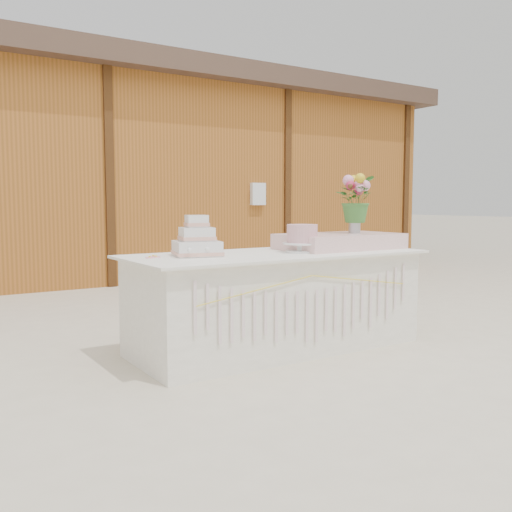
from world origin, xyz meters
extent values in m
plane|color=beige|center=(0.00, 0.00, 0.00)|extent=(80.00, 80.00, 0.00)
cube|color=#985620|center=(0.00, 6.00, 1.50)|extent=(12.00, 4.00, 3.00)
cube|color=#443126|center=(0.00, 6.00, 3.15)|extent=(12.60, 4.60, 0.30)
cube|color=white|center=(0.00, 0.00, 0.38)|extent=(2.28, 0.88, 0.75)
cube|color=white|center=(0.00, 0.00, 0.76)|extent=(2.40, 1.00, 0.02)
cube|color=white|center=(-0.65, 0.10, 0.83)|extent=(0.40, 0.40, 0.11)
cube|color=#E9A793|center=(-0.65, 0.10, 0.79)|extent=(0.41, 0.41, 0.03)
cube|color=white|center=(-0.65, 0.10, 0.93)|extent=(0.28, 0.28, 0.10)
cube|color=#E9A793|center=(-0.65, 0.10, 0.90)|extent=(0.30, 0.30, 0.03)
cube|color=white|center=(-0.65, 0.10, 1.03)|extent=(0.19, 0.19, 0.09)
cube|color=#E9A793|center=(-0.65, 0.10, 1.00)|extent=(0.20, 0.20, 0.03)
cylinder|color=white|center=(0.18, -0.09, 0.78)|extent=(0.26, 0.26, 0.02)
cylinder|color=white|center=(0.18, -0.09, 0.81)|extent=(0.08, 0.08, 0.05)
cylinder|color=white|center=(0.18, -0.09, 0.84)|extent=(0.31, 0.31, 0.01)
cylinder|color=#DA9E9D|center=(0.18, -0.09, 0.92)|extent=(0.24, 0.24, 0.14)
cube|color=#FFD0CD|center=(0.67, 0.02, 0.84)|extent=(1.03, 0.60, 0.13)
cylinder|color=silver|center=(0.84, 0.02, 0.97)|extent=(0.10, 0.10, 0.14)
imported|color=#376F2C|center=(0.84, 0.02, 1.24)|extent=(0.48, 0.47, 0.40)
camera|label=1|loc=(-2.57, -3.68, 1.17)|focal=40.00mm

